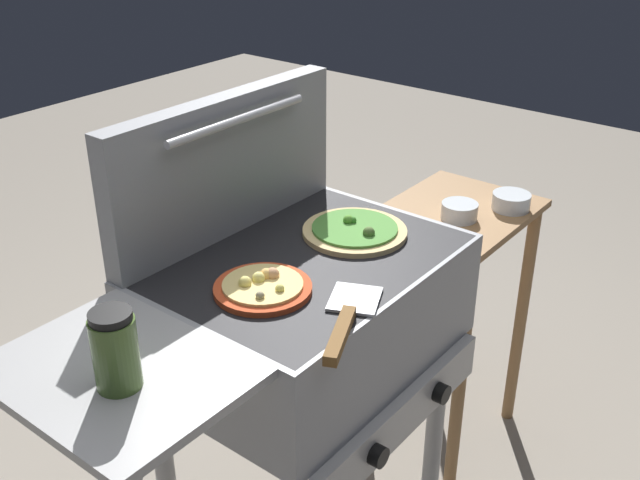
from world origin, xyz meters
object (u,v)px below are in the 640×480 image
Objects in this scene: sauce_jar at (115,350)px; topping_bowl_near at (511,202)px; topping_bowl_far at (459,212)px; pizza_veggie at (355,230)px; pizza_cheese at (263,287)px; prep_table at (451,279)px; grill at (303,320)px; spatula at (346,319)px.

sauce_jar reaches higher than topping_bowl_near.
topping_bowl_far is at bearing 0.22° from sauce_jar.
pizza_veggie is at bearing 170.88° from topping_bowl_near.
pizza_cheese is 1.40× the size of sauce_jar.
topping_bowl_far is (0.46, -0.02, -0.12)m from pizza_veggie.
topping_bowl_near is at bearing -51.81° from prep_table.
grill reaches higher than topping_bowl_near.
sauce_jar reaches higher than pizza_cheese.
grill is 0.53m from sauce_jar.
sauce_jar is at bearing -178.23° from pizza_veggie.
pizza_veggie reaches higher than topping_bowl_near.
prep_table is at bearing 32.30° from topping_bowl_far.
spatula is (0.36, -0.17, -0.06)m from sauce_jar.
spatula is at bearing -25.79° from sauce_jar.
pizza_veggie is at bearing -177.98° from prep_table.
spatula is 2.51× the size of topping_bowl_near.
topping_bowl_far reaches higher than prep_table.
grill is 9.25× the size of topping_bowl_near.
topping_bowl_near reaches higher than prep_table.
grill is 0.62m from topping_bowl_far.
pizza_veggie is 0.35m from spatula.
pizza_veggie reaches higher than prep_table.
pizza_veggie is at bearing 33.41° from spatula.
pizza_cheese is 1.81× the size of topping_bowl_near.
topping_bowl_near is at bearing -5.81° from pizza_cheese.
grill is at bearing 175.26° from pizza_veggie.
sauce_jar is 1.27m from topping_bowl_near.
sauce_jar reaches higher than grill.
pizza_veggie is 0.30× the size of prep_table.
sauce_jar is 0.17× the size of prep_table.
spatula is at bearing -146.59° from pizza_veggie.
topping_bowl_near is at bearing 6.22° from spatula.
pizza_cheese is at bearing -172.65° from grill.
spatula is at bearing -173.78° from topping_bowl_near.
pizza_cheese is at bearing -179.17° from pizza_veggie.
topping_bowl_far is at bearing -1.99° from pizza_veggie.
pizza_veggie reaches higher than grill.
sauce_jar reaches higher than spatula.
spatula reaches higher than topping_bowl_near.
pizza_cheese is at bearing 93.02° from spatula.
topping_bowl_near is (1.25, -0.08, -0.17)m from sauce_jar.
pizza_veggie reaches higher than topping_bowl_far.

